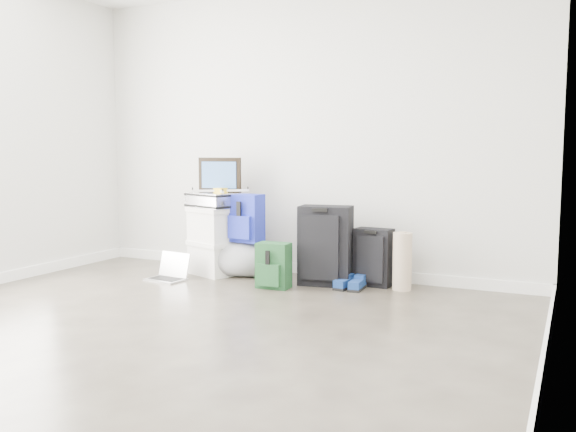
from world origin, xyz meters
The scene contains 14 objects.
ground centered at (0.00, 0.00, 0.00)m, with size 5.00×5.00×0.00m, color #312B24.
room_envelope centered at (0.00, 0.02, 1.72)m, with size 4.52×5.02×2.71m.
boxes_stack centered at (-0.74, 2.10, 0.33)m, with size 0.55×0.50×0.65m.
briefcase centered at (-0.74, 2.10, 0.71)m, with size 0.47×0.35×0.14m, color #B2B2B7.
painting centered at (-0.74, 2.20, 0.95)m, with size 0.44×0.07×0.33m.
drone centered at (-0.66, 2.08, 0.81)m, with size 0.44×0.44×0.05m.
duffel_bag centered at (-0.41, 2.13, 0.17)m, with size 0.34×0.34×0.54m, color gray.
blue_backpack centered at (-0.41, 2.10, 0.55)m, with size 0.33×0.25×0.44m.
large_suitcase centered at (0.39, 2.11, 0.35)m, with size 0.48×0.35×0.70m.
green_backpack centered at (0.03, 1.80, 0.19)m, with size 0.29×0.22×0.39m.
carry_on centered at (0.78, 2.26, 0.25)m, with size 0.33×0.23×0.50m.
shoes centered at (0.65, 2.05, 0.04)m, with size 0.24×0.27×0.09m.
rolled_rug centered at (1.06, 2.20, 0.25)m, with size 0.16×0.16×0.49m, color tan.
laptop centered at (-0.99, 1.71, 0.06)m, with size 0.37×0.29×0.24m.
Camera 1 is at (2.36, -2.80, 1.17)m, focal length 38.00 mm.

